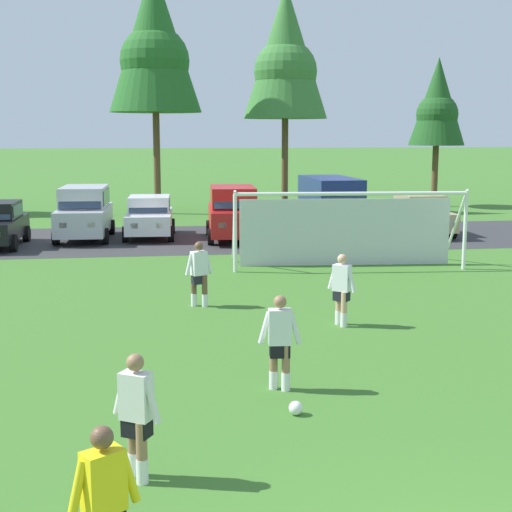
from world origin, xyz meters
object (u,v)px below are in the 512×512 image
player_striker_near (342,290)px  player_defender_far (137,417)px  parked_car_slot_center_right (331,206)px  soccer_goal (347,227)px  soccer_ball (296,408)px  parked_car_slot_center_left (150,217)px  parked_car_slot_left (85,212)px  parked_car_slot_right (420,214)px  referee (105,509)px  player_midfield_center (199,274)px  parked_car_slot_center (233,212)px  player_winger_left (280,343)px

player_striker_near → player_defender_far: 8.23m
player_striker_near → parked_car_slot_center_right: size_ratio=0.34×
soccer_goal → player_defender_far: bearing=-114.3°
soccer_ball → parked_car_slot_center_left: size_ratio=0.05×
soccer_ball → parked_car_slot_left: size_ratio=0.05×
parked_car_slot_center_right → parked_car_slot_right: size_ratio=1.15×
referee → parked_car_slot_right: bearing=63.3°
player_midfield_center → parked_car_slot_left: (-3.90, 12.50, 0.29)m
parked_car_slot_left → parked_car_slot_center_left: bearing=3.9°
soccer_goal → player_striker_near: (-2.05, -7.32, -0.47)m
player_striker_near → parked_car_slot_center_left: size_ratio=0.38×
parked_car_slot_center_left → player_midfield_center: bearing=-84.3°
player_defender_far → parked_car_slot_center: bearing=80.6°
soccer_ball → parked_car_slot_center_left: (-2.30, 20.12, 0.77)m
parked_car_slot_center_right → soccer_ball: bearing=-105.2°
player_midfield_center → parked_car_slot_center_right: parked_car_slot_center_right is taller
parked_car_slot_center → soccer_ball: bearing=-93.2°
player_winger_left → parked_car_slot_center_right: (5.13, 17.50, 0.52)m
soccer_ball → parked_car_slot_center: size_ratio=0.05×
parked_car_slot_center_left → parked_car_slot_center_right: size_ratio=0.88×
player_striker_near → parked_car_slot_center_right: parked_car_slot_center_right is taller
player_midfield_center → parked_car_slot_center: parked_car_slot_center is taller
parked_car_slot_center_right → player_striker_near: bearing=-102.7°
referee → player_defender_far: same height
player_midfield_center → parked_car_slot_center_right: (6.10, 11.21, 0.52)m
soccer_goal → player_striker_near: 7.62m
parked_car_slot_center_right → parked_car_slot_right: parked_car_slot_center_right is taller
parked_car_slot_center → parked_car_slot_center_right: size_ratio=0.97×
player_defender_far → parked_car_slot_left: parked_car_slot_left is taller
referee → soccer_ball: bearing=57.2°
referee → player_midfield_center: same height
referee → player_midfield_center: size_ratio=1.00×
player_striker_near → player_winger_left: 4.48m
parked_car_slot_left → parked_car_slot_center_right: 10.09m
soccer_ball → player_striker_near: player_striker_near is taller
player_winger_left → parked_car_slot_center_left: bearing=96.7°
player_midfield_center → parked_car_slot_center_left: (-1.27, 12.68, 0.05)m
soccer_ball → player_midfield_center: bearing=97.8°
parked_car_slot_center → referee: bearing=-99.1°
soccer_goal → parked_car_slot_center_right: bearing=80.9°
player_defender_far → parked_car_slot_right: size_ratio=0.39×
referee → player_midfield_center: (1.60, 11.50, 0.00)m
player_defender_far → referee: bearing=-96.4°
soccer_goal → parked_car_slot_right: (5.09, 6.91, -0.42)m
player_defender_far → parked_car_slot_left: 21.93m
parked_car_slot_left → parked_car_slot_center: size_ratio=0.99×
player_striker_near → player_winger_left: bearing=-117.8°
parked_car_slot_left → parked_car_slot_center: 6.07m
player_winger_left → parked_car_slot_right: size_ratio=0.39×
player_winger_left → parked_car_slot_left: 19.42m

